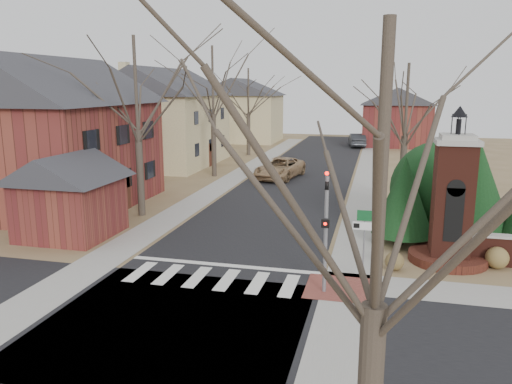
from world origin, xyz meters
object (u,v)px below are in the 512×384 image
(pickup_truck, at_px, (280,168))
(distant_car, at_px, (357,140))
(traffic_signal_pole, at_px, (326,222))
(sign_post, at_px, (364,231))
(brick_gate_monument, at_px, (451,212))

(pickup_truck, distance_m, distant_car, 23.27)
(distant_car, bearing_deg, pickup_truck, 68.97)
(traffic_signal_pole, height_order, sign_post, traffic_signal_pole)
(sign_post, height_order, distant_car, sign_post)
(sign_post, xyz_separation_m, pickup_truck, (-7.19, 20.37, -1.14))
(pickup_truck, relative_size, distant_car, 1.17)
(sign_post, distance_m, distant_car, 43.17)
(sign_post, xyz_separation_m, brick_gate_monument, (3.41, 3.01, 0.22))
(distant_car, bearing_deg, sign_post, 84.29)
(distant_car, bearing_deg, traffic_signal_pole, 82.53)
(sign_post, relative_size, distant_car, 0.56)
(sign_post, xyz_separation_m, distant_car, (-2.19, 43.10, -1.13))
(traffic_signal_pole, relative_size, brick_gate_monument, 0.69)
(pickup_truck, bearing_deg, distant_car, 87.50)
(brick_gate_monument, bearing_deg, sign_post, -138.58)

